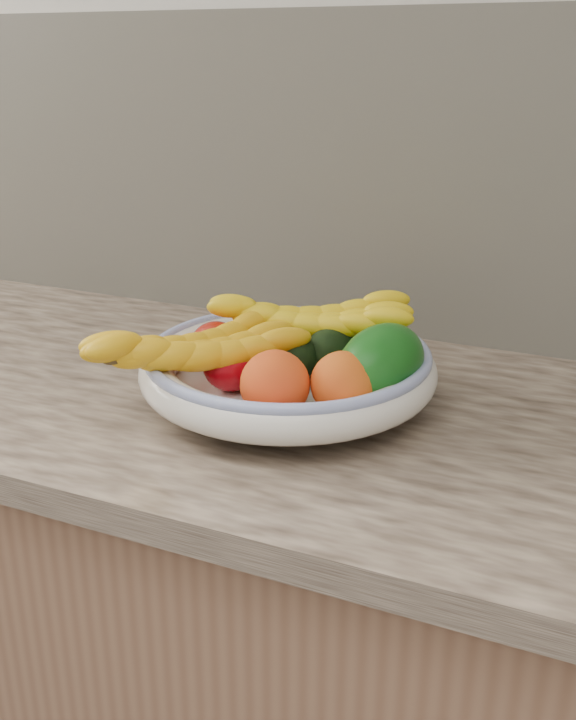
# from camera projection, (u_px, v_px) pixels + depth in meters

# --- Properties ---
(kitchen_counter) EXTENTS (2.44, 0.66, 1.40)m
(kitchen_counter) POSITION_uv_depth(u_px,v_px,m) (295.00, 651.00, 1.25)
(kitchen_counter) COLOR brown
(kitchen_counter) RESTS_ON ground
(fruit_bowl) EXTENTS (0.39, 0.39, 0.08)m
(fruit_bowl) POSITION_uv_depth(u_px,v_px,m) (288.00, 368.00, 1.05)
(fruit_bowl) COLOR white
(fruit_bowl) RESTS_ON kitchen_counter
(clementine_back_left) EXTENTS (0.06, 0.06, 0.04)m
(clementine_back_left) POSITION_uv_depth(u_px,v_px,m) (294.00, 336.00, 1.16)
(clementine_back_left) COLOR #FF5905
(clementine_back_left) RESTS_ON fruit_bowl
(clementine_back_right) EXTENTS (0.06, 0.06, 0.05)m
(clementine_back_right) POSITION_uv_depth(u_px,v_px,m) (325.00, 343.00, 1.13)
(clementine_back_right) COLOR #FF5905
(clementine_back_right) RESTS_ON fruit_bowl
(clementine_back_mid) EXTENTS (0.06, 0.06, 0.04)m
(clementine_back_mid) POSITION_uv_depth(u_px,v_px,m) (299.00, 350.00, 1.10)
(clementine_back_mid) COLOR #EA5D04
(clementine_back_mid) RESTS_ON fruit_bowl
(clementine_extra) EXTENTS (0.05, 0.05, 0.05)m
(clementine_extra) POSITION_uv_depth(u_px,v_px,m) (335.00, 348.00, 1.11)
(clementine_extra) COLOR #F26005
(clementine_extra) RESTS_ON fruit_bowl
(tomato_left) EXTENTS (0.09, 0.09, 0.06)m
(tomato_left) POSITION_uv_depth(u_px,v_px,m) (216.00, 345.00, 1.10)
(tomato_left) COLOR #A6190F
(tomato_left) RESTS_ON fruit_bowl
(tomato_near_left) EXTENTS (0.09, 0.09, 0.07)m
(tomato_near_left) POSITION_uv_depth(u_px,v_px,m) (231.00, 366.00, 1.03)
(tomato_near_left) COLOR #9F040E
(tomato_near_left) RESTS_ON fruit_bowl
(avocado_center) EXTENTS (0.11, 0.11, 0.06)m
(avocado_center) POSITION_uv_depth(u_px,v_px,m) (292.00, 355.00, 1.06)
(avocado_center) COLOR black
(avocado_center) RESTS_ON fruit_bowl
(avocado_right) EXTENTS (0.08, 0.10, 0.06)m
(avocado_right) POSITION_uv_depth(u_px,v_px,m) (331.00, 350.00, 1.07)
(avocado_right) COLOR black
(avocado_right) RESTS_ON fruit_bowl
(green_mango) EXTENTS (0.15, 0.17, 0.13)m
(green_mango) POSITION_uv_depth(u_px,v_px,m) (381.00, 364.00, 0.99)
(green_mango) COLOR #0F5010
(green_mango) RESTS_ON fruit_bowl
(peach_front) EXTENTS (0.11, 0.11, 0.08)m
(peach_front) POSITION_uv_depth(u_px,v_px,m) (275.00, 385.00, 0.96)
(peach_front) COLOR orange
(peach_front) RESTS_ON fruit_bowl
(peach_right) EXTENTS (0.09, 0.09, 0.08)m
(peach_right) POSITION_uv_depth(u_px,v_px,m) (343.00, 383.00, 0.96)
(peach_right) COLOR orange
(peach_right) RESTS_ON fruit_bowl
(banana_bunch_back) EXTENTS (0.31, 0.20, 0.08)m
(banana_bunch_back) POSITION_uv_depth(u_px,v_px,m) (309.00, 324.00, 1.10)
(banana_bunch_back) COLOR yellow
(banana_bunch_back) RESTS_ON fruit_bowl
(banana_bunch_front) EXTENTS (0.27, 0.32, 0.08)m
(banana_bunch_front) POSITION_uv_depth(u_px,v_px,m) (195.00, 355.00, 1.00)
(banana_bunch_front) COLOR yellow
(banana_bunch_front) RESTS_ON fruit_bowl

